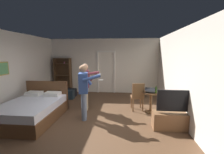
{
  "coord_description": "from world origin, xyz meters",
  "views": [
    {
      "loc": [
        1.07,
        -4.16,
        2.0
      ],
      "look_at": [
        0.66,
        0.5,
        1.25
      ],
      "focal_mm": 23.94,
      "sensor_mm": 36.0,
      "label": 1
    }
  ],
  "objects": [
    {
      "name": "bottle_on_table",
      "position": [
        2.1,
        0.75,
        0.8
      ],
      "size": [
        0.06,
        0.06,
        0.24
      ],
      "color": "#254310",
      "rests_on": "side_table"
    },
    {
      "name": "side_table",
      "position": [
        1.96,
        0.83,
        0.47
      ],
      "size": [
        0.6,
        0.6,
        0.7
      ],
      "color": "brown",
      "rests_on": "ground_plane"
    },
    {
      "name": "suitcase_small",
      "position": [
        -1.45,
        2.41,
        0.18
      ],
      "size": [
        0.51,
        0.41,
        0.37
      ],
      "primitive_type": "cube",
      "rotation": [
        0.0,
        0.0,
        -0.12
      ],
      "color": "black",
      "rests_on": "ground_plane"
    },
    {
      "name": "doorway_frame",
      "position": [
        0.11,
        3.29,
        1.22
      ],
      "size": [
        0.93,
        0.08,
        2.13
      ],
      "color": "white",
      "rests_on": "ground_plane"
    },
    {
      "name": "person_striped_shirt",
      "position": [
        -0.31,
        0.9,
        0.94
      ],
      "size": [
        0.75,
        0.57,
        1.64
      ],
      "color": "tan",
      "rests_on": "ground_plane"
    },
    {
      "name": "wall_back",
      "position": [
        0.0,
        3.37,
        1.36
      ],
      "size": [
        5.64,
        0.12,
        2.72
      ],
      "primitive_type": "cube",
      "color": "silver",
      "rests_on": "ground_plane"
    },
    {
      "name": "bed",
      "position": [
        -1.72,
        -0.05,
        0.3
      ],
      "size": [
        1.51,
        2.01,
        1.02
      ],
      "color": "brown",
      "rests_on": "ground_plane"
    },
    {
      "name": "bookshelf",
      "position": [
        -2.08,
        3.15,
        0.95
      ],
      "size": [
        0.83,
        0.32,
        1.76
      ],
      "color": "#4C331E",
      "rests_on": "ground_plane"
    },
    {
      "name": "suitcase_dark",
      "position": [
        -1.44,
        2.06,
        0.19
      ],
      "size": [
        0.53,
        0.3,
        0.39
      ],
      "primitive_type": "cube",
      "rotation": [
        0.0,
        0.0,
        0.02
      ],
      "color": "#1E2D38",
      "rests_on": "ground_plane"
    },
    {
      "name": "tv_flatscreen",
      "position": [
        2.4,
        -0.3,
        0.3
      ],
      "size": [
        1.14,
        0.4,
        1.07
      ],
      "color": "brown",
      "rests_on": "ground_plane"
    },
    {
      "name": "ground_plane",
      "position": [
        0.0,
        0.0,
        0.0
      ],
      "size": [
        7.29,
        7.29,
        0.0
      ],
      "primitive_type": "plane",
      "color": "brown"
    },
    {
      "name": "wooden_chair",
      "position": [
        1.52,
        0.93,
        0.54
      ],
      "size": [
        0.47,
        0.47,
        0.99
      ],
      "color": "brown",
      "rests_on": "ground_plane"
    },
    {
      "name": "wall_right",
      "position": [
        2.76,
        0.0,
        1.36
      ],
      "size": [
        0.12,
        6.87,
        2.72
      ],
      "primitive_type": "cube",
      "color": "silver",
      "rests_on": "ground_plane"
    },
    {
      "name": "laptop",
      "position": [
        1.92,
        0.79,
        0.75
      ],
      "size": [
        0.39,
        0.39,
        0.17
      ],
      "color": "black",
      "rests_on": "side_table"
    },
    {
      "name": "person_blue_shirt",
      "position": [
        -0.15,
        0.12,
        0.96
      ],
      "size": [
        0.79,
        0.61,
        1.66
      ],
      "color": "slate",
      "rests_on": "ground_plane"
    }
  ]
}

